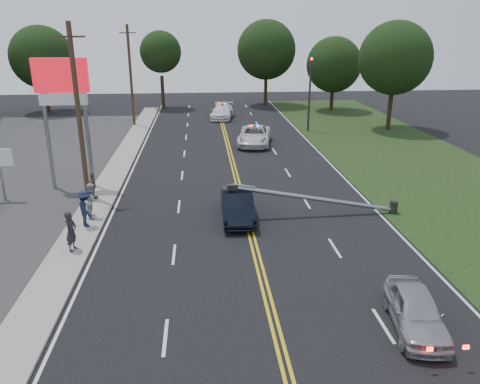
{
  "coord_description": "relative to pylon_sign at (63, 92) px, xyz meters",
  "views": [
    {
      "loc": [
        -2.36,
        -15.11,
        9.63
      ],
      "look_at": [
        -0.42,
        7.39,
        1.7
      ],
      "focal_mm": 35.0,
      "sensor_mm": 36.0,
      "label": 1
    }
  ],
  "objects": [
    {
      "name": "bystander_a",
      "position": [
        2.24,
        -9.38,
        -4.94
      ],
      "size": [
        0.58,
        0.76,
        1.87
      ],
      "primitive_type": "imported",
      "rotation": [
        0.0,
        0.0,
        1.36
      ],
      "color": "#24232A",
      "rests_on": "sidewalk"
    },
    {
      "name": "ground",
      "position": [
        10.5,
        -14.0,
        -6.0
      ],
      "size": [
        120.0,
        120.0,
        0.0
      ],
      "primitive_type": "plane",
      "color": "black",
      "rests_on": "ground"
    },
    {
      "name": "grass_verge",
      "position": [
        24.0,
        -4.0,
        -5.99
      ],
      "size": [
        12.0,
        80.0,
        0.01
      ],
      "primitive_type": "cube",
      "color": "black",
      "rests_on": "ground"
    },
    {
      "name": "utility_pole_far",
      "position": [
        1.3,
        20.0,
        -0.91
      ],
      "size": [
        1.6,
        0.28,
        10.0
      ],
      "color": "#382619",
      "rests_on": "ground"
    },
    {
      "name": "tree_9",
      "position": [
        26.98,
        15.98,
        0.91
      ],
      "size": [
        6.97,
        6.97,
        10.4
      ],
      "color": "black",
      "rests_on": "ground"
    },
    {
      "name": "emergency_b",
      "position": [
        10.66,
        23.31,
        -5.22
      ],
      "size": [
        3.08,
        5.67,
        1.56
      ],
      "primitive_type": "imported",
      "rotation": [
        0.0,
        0.0,
        -0.17
      ],
      "color": "white",
      "rests_on": "ground"
    },
    {
      "name": "tree_6",
      "position": [
        3.54,
        31.4,
        0.85
      ],
      "size": [
        5.07,
        5.07,
        9.41
      ],
      "color": "black",
      "rests_on": "ground"
    },
    {
      "name": "bystander_d",
      "position": [
        1.79,
        -2.53,
        -5.1
      ],
      "size": [
        0.38,
        0.91,
        1.54
      ],
      "primitive_type": "imported",
      "rotation": [
        0.0,
        0.0,
        1.58
      ],
      "color": "#5E534B",
      "rests_on": "sidewalk"
    },
    {
      "name": "crashed_sedan",
      "position": [
        9.99,
        -6.03,
        -5.23
      ],
      "size": [
        1.66,
        4.66,
        1.53
      ],
      "primitive_type": "imported",
      "rotation": [
        0.0,
        0.0,
        -0.01
      ],
      "color": "black",
      "rests_on": "ground"
    },
    {
      "name": "tree_5",
      "position": [
        -10.13,
        29.49,
        0.41
      ],
      "size": [
        7.24,
        7.24,
        10.03
      ],
      "color": "black",
      "rests_on": "ground"
    },
    {
      "name": "fallen_streetlight",
      "position": [
        14.69,
        -6.0,
        -5.08
      ],
      "size": [
        9.36,
        0.44,
        1.91
      ],
      "color": "#2D2D30",
      "rests_on": "ground"
    },
    {
      "name": "tree_8",
      "position": [
        24.37,
        27.7,
        -0.52
      ],
      "size": [
        6.57,
        6.57,
        8.77
      ],
      "color": "black",
      "rests_on": "ground"
    },
    {
      "name": "emergency_a",
      "position": [
        12.83,
        10.65,
        -5.2
      ],
      "size": [
        3.67,
        6.14,
        1.6
      ],
      "primitive_type": "imported",
      "rotation": [
        0.0,
        0.0,
        -0.19
      ],
      "color": "silver",
      "rests_on": "ground"
    },
    {
      "name": "utility_pole_mid",
      "position": [
        1.3,
        -2.0,
        -0.91
      ],
      "size": [
        1.6,
        0.28,
        10.0
      ],
      "color": "#382619",
      "rests_on": "ground"
    },
    {
      "name": "bystander_c",
      "position": [
        2.26,
        -6.64,
        -4.93
      ],
      "size": [
        1.21,
        1.41,
        1.89
      ],
      "primitive_type": "imported",
      "rotation": [
        0.0,
        0.0,
        2.09
      ],
      "color": "#161F39",
      "rests_on": "sidewalk"
    },
    {
      "name": "sidewalk",
      "position": [
        2.1,
        -4.0,
        -5.94
      ],
      "size": [
        1.8,
        70.0,
        0.12
      ],
      "primitive_type": "cube",
      "color": "gray",
      "rests_on": "ground"
    },
    {
      "name": "centerline_yellow",
      "position": [
        10.5,
        -4.0,
        -5.99
      ],
      "size": [
        0.36,
        80.0,
        0.0
      ],
      "primitive_type": "cube",
      "color": "gold",
      "rests_on": "ground"
    },
    {
      "name": "pylon_sign",
      "position": [
        0.0,
        0.0,
        0.0
      ],
      "size": [
        3.2,
        0.35,
        8.0
      ],
      "color": "gray",
      "rests_on": "ground"
    },
    {
      "name": "traffic_signal",
      "position": [
        18.8,
        16.0,
        -1.79
      ],
      "size": [
        0.28,
        0.41,
        7.05
      ],
      "color": "#2D2D30",
      "rests_on": "ground"
    },
    {
      "name": "waiting_sedan",
      "position": [
        15.19,
        -16.19,
        -5.33
      ],
      "size": [
        2.19,
        4.11,
        1.33
      ],
      "primitive_type": "imported",
      "rotation": [
        0.0,
        0.0,
        -0.16
      ],
      "color": "#9EA0A6",
      "rests_on": "ground"
    },
    {
      "name": "bystander_b",
      "position": [
        2.35,
        -5.44,
        -4.94
      ],
      "size": [
        0.81,
        0.99,
        1.88
      ],
      "primitive_type": "imported",
      "rotation": [
        0.0,
        0.0,
        1.69
      ],
      "color": "#A6A6AB",
      "rests_on": "sidewalk"
    },
    {
      "name": "tree_7",
      "position": [
        16.85,
        32.69,
        1.0
      ],
      "size": [
        7.48,
        7.48,
        10.75
      ],
      "color": "black",
      "rests_on": "ground"
    }
  ]
}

